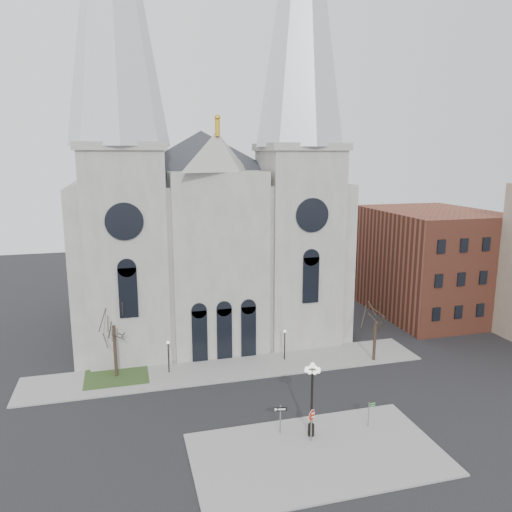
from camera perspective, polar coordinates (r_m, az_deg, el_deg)
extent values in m
plane|color=black|center=(42.12, 0.29, -18.74)|extent=(160.00, 160.00, 0.00)
cube|color=gray|center=(38.89, 7.00, -21.53)|extent=(18.00, 10.00, 0.14)
cube|color=gray|center=(51.60, -3.04, -12.68)|extent=(40.00, 6.00, 0.14)
cube|color=#27421C|center=(51.60, -15.64, -13.10)|extent=(6.00, 5.00, 0.18)
cube|color=gray|center=(63.00, -6.01, 0.31)|extent=(30.00, 24.00, 18.00)
pyramid|color=#2D3035|center=(61.85, -6.31, 14.06)|extent=(33.00, 26.40, 6.00)
cube|color=gray|center=(53.52, -14.65, 0.15)|extent=(8.00, 8.00, 22.00)
cylinder|color=black|center=(48.88, -14.83, 3.84)|extent=(3.60, 0.30, 3.60)
cube|color=gray|center=(56.86, 4.84, 1.15)|extent=(8.00, 8.00, 22.00)
cylinder|color=black|center=(52.51, 6.43, 4.67)|extent=(3.60, 0.30, 3.60)
cube|color=gray|center=(53.20, -4.29, -0.94)|extent=(10.00, 5.00, 19.50)
pyramid|color=gray|center=(51.94, -4.49, 11.82)|extent=(11.00, 5.00, 4.00)
cube|color=brown|center=(70.93, 19.27, -0.66)|extent=(14.00, 18.00, 14.00)
cylinder|color=black|center=(50.61, -15.80, -10.48)|extent=(0.32, 0.32, 5.25)
cylinder|color=black|center=(54.00, 13.39, -9.53)|extent=(0.32, 0.32, 4.20)
cylinder|color=black|center=(50.64, -9.97, -11.40)|extent=(0.12, 0.12, 3.00)
sphere|color=white|center=(50.04, -10.03, -9.71)|extent=(0.32, 0.32, 0.32)
cylinder|color=black|center=(52.88, 3.29, -10.21)|extent=(0.12, 0.12, 3.00)
sphere|color=white|center=(52.31, 3.31, -8.58)|extent=(0.32, 0.32, 0.32)
cylinder|color=slate|center=(39.50, 6.33, -18.72)|extent=(0.10, 0.10, 2.48)
cylinder|color=red|center=(39.07, 6.36, -17.63)|extent=(0.84, 0.27, 0.86)
cylinder|color=white|center=(39.07, 6.36, -17.63)|extent=(0.90, 0.27, 0.93)
cube|color=white|center=(39.00, 6.37, -17.45)|extent=(0.46, 0.15, 0.11)
cube|color=white|center=(39.14, 6.36, -17.81)|extent=(0.52, 0.17, 0.11)
cylinder|color=black|center=(39.48, 6.38, -16.44)|extent=(0.18, 0.18, 5.25)
cylinder|color=black|center=(40.54, 6.31, -19.14)|extent=(0.50, 0.50, 0.91)
sphere|color=white|center=(38.11, 6.49, -12.26)|extent=(0.37, 0.37, 0.37)
cylinder|color=slate|center=(40.28, 2.79, -18.16)|extent=(0.10, 0.10, 2.31)
cube|color=black|center=(39.85, 2.80, -17.06)|extent=(1.00, 0.23, 0.33)
cylinder|color=slate|center=(42.10, 12.74, -17.24)|extent=(0.08, 0.08, 2.04)
cube|color=#0C5617|center=(41.87, 13.16, -16.07)|extent=(0.57, 0.13, 0.14)
cube|color=#0C5617|center=(41.95, 13.15, -16.29)|extent=(0.57, 0.13, 0.14)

